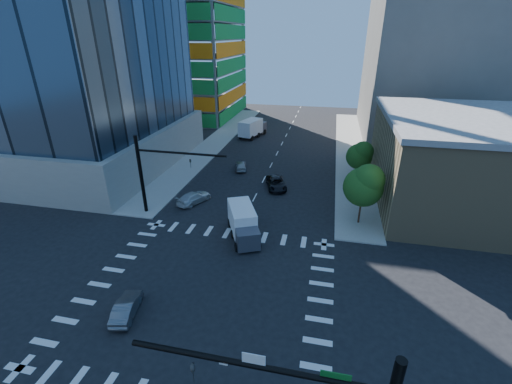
# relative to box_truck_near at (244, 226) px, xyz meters

# --- Properties ---
(ground) EXTENTS (160.00, 160.00, 0.00)m
(ground) POSITION_rel_box_truck_near_xyz_m (-0.96, -8.55, -1.35)
(ground) COLOR black
(ground) RESTS_ON ground
(road_markings) EXTENTS (20.00, 20.00, 0.01)m
(road_markings) POSITION_rel_box_truck_near_xyz_m (-0.96, -8.55, -1.35)
(road_markings) COLOR silver
(road_markings) RESTS_ON ground
(sidewalk_ne) EXTENTS (5.00, 60.00, 0.15)m
(sidewalk_ne) POSITION_rel_box_truck_near_xyz_m (11.54, 31.45, -1.28)
(sidewalk_ne) COLOR gray
(sidewalk_ne) RESTS_ON ground
(sidewalk_nw) EXTENTS (5.00, 60.00, 0.15)m
(sidewalk_nw) POSITION_rel_box_truck_near_xyz_m (-13.46, 31.45, -1.28)
(sidewalk_nw) COLOR gray
(sidewalk_nw) RESTS_ON ground
(construction_building) EXTENTS (25.16, 34.50, 70.60)m
(construction_building) POSITION_rel_box_truck_near_xyz_m (-28.37, 53.38, 23.26)
(construction_building) COLOR slate
(construction_building) RESTS_ON ground
(commercial_building) EXTENTS (20.50, 22.50, 10.60)m
(commercial_building) POSITION_rel_box_truck_near_xyz_m (24.04, 13.45, 3.96)
(commercial_building) COLOR #947C56
(commercial_building) RESTS_ON ground
(bg_building_ne) EXTENTS (24.00, 30.00, 28.00)m
(bg_building_ne) POSITION_rel_box_truck_near_xyz_m (26.04, 46.45, 12.65)
(bg_building_ne) COLOR #615D57
(bg_building_ne) RESTS_ON ground
(signal_mast_nw) EXTENTS (10.20, 0.40, 9.00)m
(signal_mast_nw) POSITION_rel_box_truck_near_xyz_m (-10.95, 2.95, 4.14)
(signal_mast_nw) COLOR black
(signal_mast_nw) RESTS_ON sidewalk_nw
(tree_south) EXTENTS (4.16, 4.16, 6.82)m
(tree_south) POSITION_rel_box_truck_near_xyz_m (11.67, 5.35, 3.34)
(tree_south) COLOR #382316
(tree_south) RESTS_ON sidewalk_ne
(tree_north) EXTENTS (3.54, 3.52, 5.78)m
(tree_north) POSITION_rel_box_truck_near_xyz_m (11.97, 17.35, 2.64)
(tree_north) COLOR #382316
(tree_north) RESTS_ON sidewalk_ne
(car_nb_far) EXTENTS (3.76, 5.50, 1.40)m
(car_nb_far) POSITION_rel_box_truck_near_xyz_m (1.22, 12.95, -0.65)
(car_nb_far) COLOR black
(car_nb_far) RESTS_ON ground
(car_sb_near) EXTENTS (3.69, 5.04, 1.36)m
(car_sb_near) POSITION_rel_box_truck_near_xyz_m (-7.92, 6.46, -0.67)
(car_sb_near) COLOR white
(car_sb_near) RESTS_ON ground
(car_sb_mid) EXTENTS (2.63, 4.26, 1.35)m
(car_sb_mid) POSITION_rel_box_truck_near_xyz_m (-5.13, 18.54, -0.67)
(car_sb_mid) COLOR gray
(car_sb_mid) RESTS_ON ground
(car_sb_cross) EXTENTS (2.17, 4.09, 1.28)m
(car_sb_cross) POSITION_rel_box_truck_near_xyz_m (-5.86, -12.00, -0.71)
(car_sb_cross) COLOR #57585D
(car_sb_cross) RESTS_ON ground
(box_truck_near) EXTENTS (4.67, 6.32, 3.05)m
(box_truck_near) POSITION_rel_box_truck_near_xyz_m (0.00, 0.00, 0.00)
(box_truck_near) COLOR black
(box_truck_near) RESTS_ON ground
(box_truck_far) EXTENTS (4.60, 7.25, 3.52)m
(box_truck_far) POSITION_rel_box_truck_near_xyz_m (-7.38, 37.17, 0.21)
(box_truck_far) COLOR black
(box_truck_far) RESTS_ON ground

